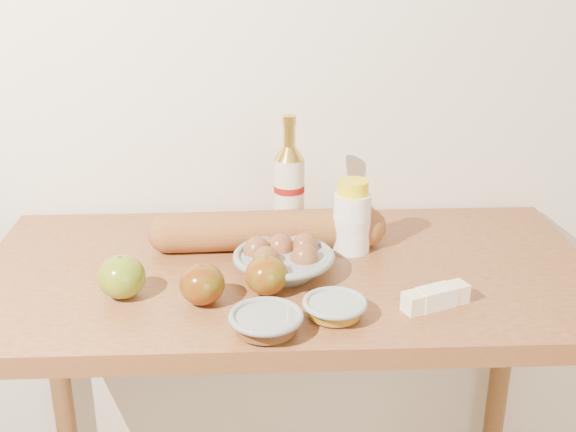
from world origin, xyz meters
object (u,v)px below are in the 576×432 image
object	(u,v)px
baguette	(268,230)
egg_bowl	(283,260)
table	(287,322)
bourbon_bottle	(289,189)
cream_bottle	(352,219)

from	to	relation	value
baguette	egg_bowl	bearing A→B (deg)	-79.06
table	egg_bowl	size ratio (longest dim) A/B	5.47
bourbon_bottle	baguette	size ratio (longest dim) A/B	0.54
cream_bottle	baguette	bearing A→B (deg)	-163.25
bourbon_bottle	baguette	bearing A→B (deg)	-134.22
table	egg_bowl	bearing A→B (deg)	-108.74
egg_bowl	table	bearing A→B (deg)	71.26
bourbon_bottle	egg_bowl	world-z (taller)	bourbon_bottle
table	egg_bowl	xyz separation A→B (m)	(-0.01, -0.03, 0.15)
bourbon_bottle	egg_bowl	distance (m)	0.20
table	baguette	bearing A→B (deg)	111.24
cream_bottle	baguette	size ratio (longest dim) A/B	0.31
cream_bottle	table	bearing A→B (deg)	-128.44
baguette	bourbon_bottle	bearing A→B (deg)	51.39
bourbon_bottle	cream_bottle	xyz separation A→B (m)	(0.12, -0.08, -0.04)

